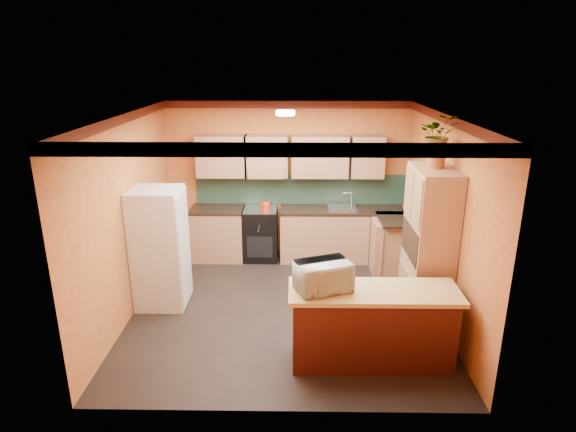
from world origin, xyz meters
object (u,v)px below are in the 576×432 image
Objects in this scene: base_cabinets_back at (297,235)px; breakfast_bar at (372,329)px; pantry at (428,249)px; stove at (261,234)px; fridge at (160,248)px; microwave at (323,276)px.

base_cabinets_back is 2.03× the size of breakfast_bar.
stove is at bearing 137.44° from pantry.
stove is at bearing 52.22° from fridge.
stove is 0.43× the size of pantry.
pantry is at bearing -51.54° from base_cabinets_back.
fridge is at bearing -127.78° from stove.
base_cabinets_back is 0.63m from stove.
fridge is at bearing 153.45° from breakfast_bar.
microwave is (2.20, -1.39, 0.24)m from fridge.
microwave is (-0.57, 0.00, 0.65)m from breakfast_bar.
breakfast_bar is 0.87m from microwave.
base_cabinets_back is at bearing 41.00° from fridge.
pantry is 1.17× the size of breakfast_bar.
pantry reaches higher than base_cabinets_back.
base_cabinets_back is at bearing 128.46° from pantry.
base_cabinets_back is 4.01× the size of stove.
fridge is 0.94× the size of breakfast_bar.
pantry is at bearing 48.43° from breakfast_bar.
microwave is at bearing -84.67° from base_cabinets_back.
fridge is 3.63m from pantry.
stove reaches higher than breakfast_bar.
stove is 1.55× the size of microwave.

